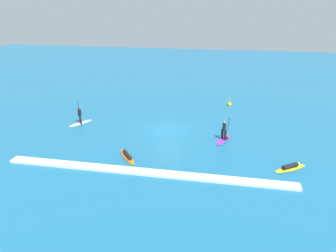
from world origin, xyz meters
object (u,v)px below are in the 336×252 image
Objects in this scene: marker_buoy at (229,104)px; surfer_on_yellow_board at (291,167)px; surfer_on_white_board at (80,119)px; surfer_on_purple_board at (224,136)px; surfer_on_orange_board at (127,156)px.

surfer_on_yellow_board is at bearing -72.74° from marker_buoy.
marker_buoy is at bearing 151.50° from surfer_on_white_board.
surfer_on_yellow_board is 6.89m from surfer_on_purple_board.
surfer_on_orange_board is at bearing -116.15° from marker_buoy.
surfer_on_purple_board is at bearing -91.70° from marker_buoy.
surfer_on_yellow_board is 0.89× the size of surfer_on_purple_board.
surfer_on_orange_board is at bearing 76.76° from surfer_on_white_board.
surfer_on_white_board is 0.92× the size of surfer_on_purple_board.
marker_buoy is at bearing 17.60° from surfer_on_purple_board.
surfer_on_white_board reaches higher than surfer_on_orange_board.
surfer_on_purple_board is at bearing 102.55° from surfer_on_yellow_board.
surfer_on_purple_board is (14.63, -1.48, -0.04)m from surfer_on_white_board.
surfer_on_purple_board is 10.91m from marker_buoy.
surfer_on_orange_board is at bearing 146.40° from surfer_on_yellow_board.
surfer_on_yellow_board is 2.40× the size of marker_buoy.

